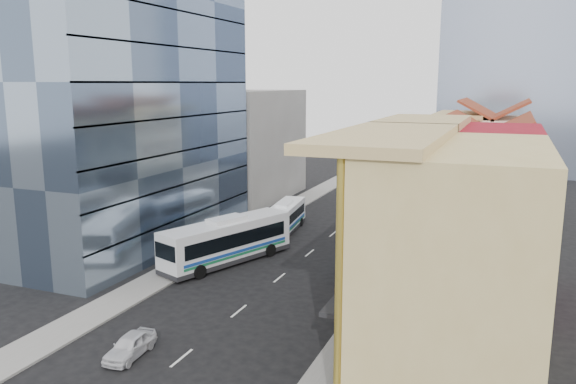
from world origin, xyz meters
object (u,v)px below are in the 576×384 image
at_px(shophouse_tan, 458,263).
at_px(bus_left_far, 284,217).
at_px(office_tower, 123,82).
at_px(bus_left_near, 227,240).
at_px(bus_right, 370,240).
at_px(sedan_left, 130,346).

height_order(shophouse_tan, bus_left_far, shophouse_tan).
distance_m(shophouse_tan, bus_left_far, 29.86).
xyz_separation_m(office_tower, bus_left_near, (11.50, -2.21, -13.00)).
bearing_deg(shophouse_tan, office_tower, 155.70).
xyz_separation_m(bus_left_far, bus_right, (10.32, -6.00, 0.29)).
relative_size(office_tower, bus_left_far, 3.10).
xyz_separation_m(shophouse_tan, bus_left_near, (-19.50, 11.79, -4.00)).
xyz_separation_m(shophouse_tan, bus_right, (-8.50, 16.75, -4.16)).
height_order(office_tower, bus_right, office_tower).
relative_size(office_tower, bus_right, 2.62).
height_order(shophouse_tan, office_tower, office_tower).
xyz_separation_m(bus_right, sedan_left, (-8.25, -21.62, -1.20)).
distance_m(shophouse_tan, sedan_left, 18.25).
bearing_deg(bus_left_near, bus_right, 45.16).
bearing_deg(office_tower, shophouse_tan, -24.30).
relative_size(bus_left_far, bus_right, 0.84).
distance_m(office_tower, bus_left_far, 20.15).
relative_size(bus_left_near, sedan_left, 3.34).
height_order(bus_left_near, bus_left_far, bus_left_near).
bearing_deg(shophouse_tan, bus_left_near, 148.84).
distance_m(office_tower, bus_right, 26.21).
xyz_separation_m(shophouse_tan, office_tower, (-31.00, 14.00, 9.00)).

